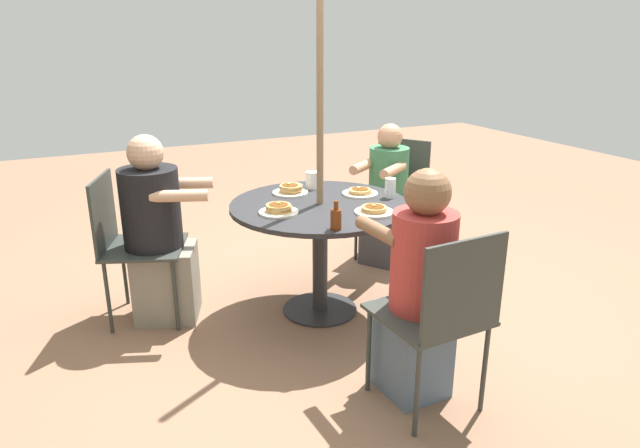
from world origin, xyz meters
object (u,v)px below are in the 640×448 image
drinking_glass_a (390,188)px  patio_chair_north (128,238)px  diner_south (386,199)px  pancake_plate_a (291,190)px  patio_table (320,222)px  patio_chair_south (396,190)px  coffee_cup (312,180)px  diner_north (158,238)px  pancake_plate_c (279,210)px  pancake_plate_d (374,210)px  patio_chair_east (442,310)px  pancake_plate_b (360,192)px  diner_east (418,293)px  syrup_bottle (336,218)px

drinking_glass_a → patio_chair_north: bearing=72.4°
diner_south → pancake_plate_a: diner_south is taller
patio_table → patio_chair_south: bearing=-56.3°
coffee_cup → diner_north: bearing=88.9°
diner_south → pancake_plate_c: 1.33m
patio_chair_north → pancake_plate_d: 1.52m
patio_table → diner_north: size_ratio=0.95×
diner_north → patio_chair_east: diner_north is taller
patio_table → pancake_plate_b: (0.07, -0.32, 0.14)m
diner_north → diner_south: (0.19, -1.77, -0.03)m
diner_south → pancake_plate_b: diner_south is taller
patio_table → pancake_plate_c: 0.34m
pancake_plate_b → coffee_cup: size_ratio=2.03×
patio_table → diner_north: 1.01m
patio_chair_north → diner_north: (-0.07, -0.17, -0.00)m
patio_chair_north → diner_east: diner_east is taller
patio_table → pancake_plate_d: pancake_plate_d is taller
patio_chair_north → patio_chair_south: same height
diner_north → patio_chair_south: diner_north is taller
patio_chair_north → pancake_plate_c: patio_chair_north is taller
diner_south → syrup_bottle: diner_south is taller
patio_chair_east → coffee_cup: bearing=85.5°
patio_chair_east → pancake_plate_a: bearing=92.5°
diner_east → patio_table: bearing=90.0°
patio_table → drinking_glass_a: (-0.07, -0.46, 0.19)m
pancake_plate_c → pancake_plate_d: bearing=-115.5°
patio_chair_north → syrup_bottle: size_ratio=5.81×
patio_chair_north → pancake_plate_c: size_ratio=3.98×
pancake_plate_a → drinking_glass_a: size_ratio=1.85×
diner_south → pancake_plate_d: (-0.87, 0.63, 0.25)m
diner_north → patio_chair_east: bearing=53.7°
diner_north → diner_east: bearing=56.7°
diner_east → coffee_cup: diner_east is taller
diner_south → pancake_plate_d: diner_south is taller
patio_table → pancake_plate_c: size_ratio=4.79×
diner_south → patio_chair_south: bearing=-90.0°
patio_chair_east → diner_east: bearing=90.0°
diner_north → diner_south: size_ratio=1.08×
diner_south → pancake_plate_b: size_ratio=4.67×
patio_chair_north → pancake_plate_b: bearing=97.1°
diner_east → pancake_plate_b: bearing=72.9°
patio_table → patio_chair_north: 1.19m
pancake_plate_b → pancake_plate_d: 0.40m
pancake_plate_c → drinking_glass_a: 0.77m
patio_chair_east → patio_chair_south: 2.06m
diner_north → patio_chair_east: 1.83m
coffee_cup → pancake_plate_a: bearing=106.9°
patio_chair_east → pancake_plate_c: 1.19m
patio_chair_south → pancake_plate_b: bearing=97.9°
patio_table → syrup_bottle: 0.52m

